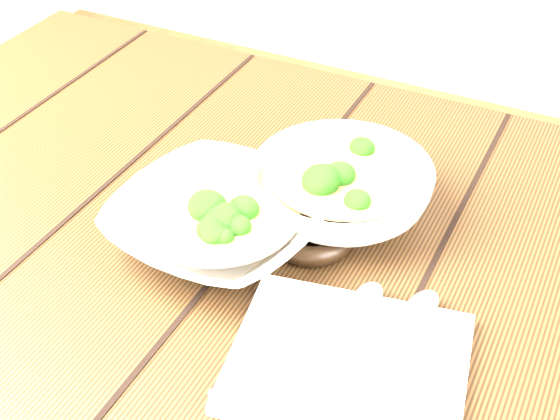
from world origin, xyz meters
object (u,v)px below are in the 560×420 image
at_px(soup_bowl_front, 218,222).
at_px(napkin, 348,362).
at_px(table, 262,321).
at_px(trivet, 312,236).
at_px(soup_bowl_back, 341,189).

distance_m(soup_bowl_front, napkin, 0.22).
bearing_deg(napkin, table, 131.78).
distance_m(soup_bowl_front, trivet, 0.10).
distance_m(table, trivet, 0.14).
bearing_deg(napkin, soup_bowl_back, 104.23).
distance_m(soup_bowl_back, trivet, 0.07).
relative_size(table, soup_bowl_back, 5.47).
bearing_deg(napkin, trivet, 115.06).
relative_size(table, soup_bowl_front, 4.90).
height_order(table, napkin, napkin).
bearing_deg(soup_bowl_front, table, 21.06).
height_order(soup_bowl_front, soup_bowl_back, soup_bowl_back).
height_order(table, soup_bowl_back, soup_bowl_back).
xyz_separation_m(table, soup_bowl_back, (0.06, 0.09, 0.15)).
distance_m(table, soup_bowl_front, 0.16).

